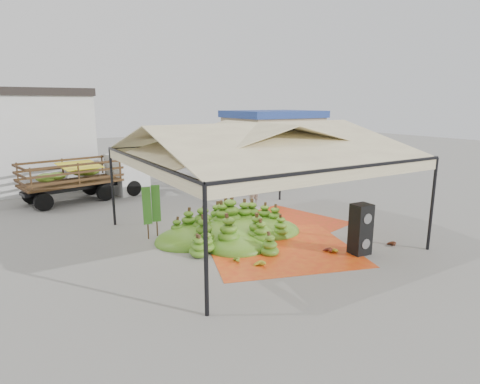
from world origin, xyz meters
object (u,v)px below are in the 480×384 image
speaker_stack (361,229)px  truck_left (91,173)px  banana_heap (234,220)px  vendor (253,188)px  truck_right (261,159)px

speaker_stack → truck_left: truck_left is taller
speaker_stack → banana_heap: bearing=129.1°
banana_heap → vendor: (2.95, 3.27, 0.26)m
truck_right → banana_heap: bearing=-146.1°
vendor → truck_right: (3.57, 4.62, 0.50)m
banana_heap → truck_right: 10.27m
speaker_stack → truck_left: (-5.59, 12.21, 0.44)m
speaker_stack → truck_right: bearing=73.9°
truck_left → vendor: bearing=-53.7°
speaker_stack → vendor: vendor is taller
truck_left → banana_heap: bearing=-82.3°
vendor → truck_right: truck_right is taller
banana_heap → vendor: 4.42m
speaker_stack → truck_right: 12.09m
banana_heap → truck_left: 9.25m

